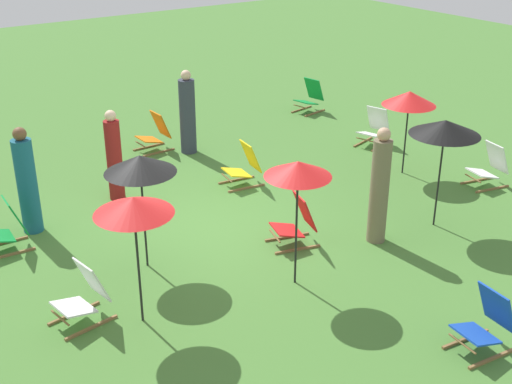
% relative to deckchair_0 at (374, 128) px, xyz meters
% --- Properties ---
extents(ground_plane, '(40.00, 40.00, 0.00)m').
position_rel_deckchair_0_xyz_m(ground_plane, '(1.54, -5.42, -0.37)').
color(ground_plane, '#477A33').
extents(deckchair_0, '(0.67, 0.86, 0.83)m').
position_rel_deckchair_0_xyz_m(deckchair_0, '(0.00, 0.00, 0.00)').
color(deckchair_0, olive).
rests_on(deckchair_0, ground).
extents(deckchair_1, '(0.57, 0.82, 0.83)m').
position_rel_deckchair_0_xyz_m(deckchair_1, '(0.21, -3.57, 0.00)').
color(deckchair_1, olive).
rests_on(deckchair_1, ground).
extents(deckchair_2, '(0.59, 0.82, 0.83)m').
position_rel_deckchair_0_xyz_m(deckchair_2, '(2.71, -7.74, 0.00)').
color(deckchair_2, olive).
rests_on(deckchair_2, ground).
extents(deckchair_4, '(0.62, 0.84, 0.83)m').
position_rel_deckchair_0_xyz_m(deckchair_4, '(2.88, 0.20, 0.00)').
color(deckchair_4, olive).
rests_on(deckchair_4, ground).
extents(deckchair_6, '(0.61, 0.83, 0.83)m').
position_rel_deckchair_0_xyz_m(deckchair_6, '(-2.67, 0.36, 0.00)').
color(deckchair_6, olive).
rests_on(deckchair_6, ground).
extents(deckchair_7, '(0.66, 0.86, 0.83)m').
position_rel_deckchair_0_xyz_m(deckchair_7, '(2.63, -4.21, 0.00)').
color(deckchair_7, olive).
rests_on(deckchair_7, ground).
extents(deckchair_9, '(0.55, 0.81, 0.83)m').
position_rel_deckchair_0_xyz_m(deckchair_9, '(6.06, -3.98, 0.00)').
color(deckchair_9, olive).
rests_on(deckchair_9, ground).
extents(deckchair_10, '(0.50, 0.78, 0.83)m').
position_rel_deckchair_0_xyz_m(deckchair_10, '(-2.42, -4.10, 0.00)').
color(deckchair_10, olive).
rests_on(deckchair_10, ground).
extents(deckchair_11, '(0.51, 0.78, 0.83)m').
position_rel_deckchair_0_xyz_m(deckchair_11, '(0.21, -7.98, 0.00)').
color(deckchair_11, olive).
rests_on(deckchair_11, ground).
extents(umbrella_0, '(1.13, 1.13, 1.84)m').
position_rel_deckchair_0_xyz_m(umbrella_0, '(3.43, -1.90, 1.35)').
color(umbrella_0, black).
rests_on(umbrella_0, ground).
extents(umbrella_1, '(0.92, 0.92, 1.87)m').
position_rel_deckchair_0_xyz_m(umbrella_1, '(3.53, -4.92, 1.38)').
color(umbrella_1, black).
rests_on(umbrella_1, ground).
extents(umbrella_2, '(1.03, 1.03, 1.76)m').
position_rel_deckchair_0_xyz_m(umbrella_2, '(1.89, -6.45, 1.26)').
color(umbrella_2, black).
rests_on(umbrella_2, ground).
extents(umbrella_3, '(1.03, 1.03, 1.66)m').
position_rel_deckchair_0_xyz_m(umbrella_3, '(1.52, -0.67, 1.15)').
color(umbrella_3, black).
rests_on(umbrella_3, ground).
extents(umbrella_4, '(0.99, 0.99, 1.78)m').
position_rel_deckchair_0_xyz_m(umbrella_4, '(3.14, -7.13, 1.29)').
color(umbrella_4, black).
rests_on(umbrella_4, ground).
extents(person_0, '(0.46, 0.46, 1.78)m').
position_rel_deckchair_0_xyz_m(person_0, '(-1.90, -3.57, 0.46)').
color(person_0, '#333847').
rests_on(person_0, ground).
extents(person_1, '(0.41, 0.41, 1.90)m').
position_rel_deckchair_0_xyz_m(person_1, '(3.27, -3.08, 0.54)').
color(person_1, '#72664C').
rests_on(person_1, ground).
extents(person_2, '(0.39, 0.39, 1.67)m').
position_rel_deckchair_0_xyz_m(person_2, '(-0.59, -5.81, 0.42)').
color(person_2, maroon).
rests_on(person_2, ground).
extents(person_3, '(0.36, 0.36, 1.79)m').
position_rel_deckchair_0_xyz_m(person_3, '(-0.20, -7.48, 0.48)').
color(person_3, '#195972').
rests_on(person_3, ground).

